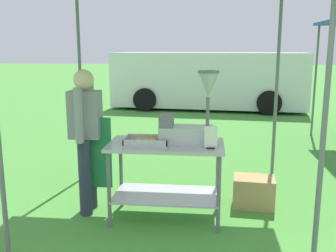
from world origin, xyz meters
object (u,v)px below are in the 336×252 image
donut_tray (147,142)px  donut_cart (166,164)px  vendor (86,134)px  van_white (209,79)px  donut_fryer (190,120)px  menu_sign (211,139)px  supply_crate (254,192)px

donut_tray → donut_cart: bearing=10.1°
donut_tray → vendor: 0.71m
donut_tray → van_white: van_white is taller
van_white → donut_fryer: bearing=-91.4°
van_white → donut_tray: bearing=-94.6°
donut_fryer → vendor: vendor is taller
donut_tray → van_white: size_ratio=0.08×
menu_sign → vendor: size_ratio=0.14×
donut_tray → donut_fryer: (0.45, 0.07, 0.22)m
vendor → supply_crate: (1.89, 0.34, -0.73)m
donut_cart → vendor: size_ratio=0.75×
supply_crate → donut_cart: bearing=-155.5°
donut_tray → supply_crate: (1.19, 0.49, -0.70)m
donut_fryer → supply_crate: 1.25m
donut_cart → donut_fryer: 0.54m
donut_fryer → supply_crate: bearing=29.6°
donut_tray → donut_fryer: 0.51m
donut_cart → vendor: bearing=172.8°
donut_tray → menu_sign: bearing=-11.5°
donut_tray → donut_fryer: bearing=8.4°
vendor → donut_cart: bearing=-7.2°
vendor → donut_tray: bearing=-12.1°
donut_cart → vendor: 0.95m
donut_fryer → supply_crate: size_ratio=1.51×
donut_fryer → supply_crate: (0.74, 0.42, -0.92)m
menu_sign → van_white: 8.15m
supply_crate → menu_sign: bearing=-130.1°
donut_cart → donut_tray: (-0.20, -0.04, 0.25)m
menu_sign → donut_fryer: bearing=136.4°
van_white → vendor: bearing=-99.7°
donut_fryer → menu_sign: (0.21, -0.20, -0.15)m
vendor → supply_crate: vendor is taller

